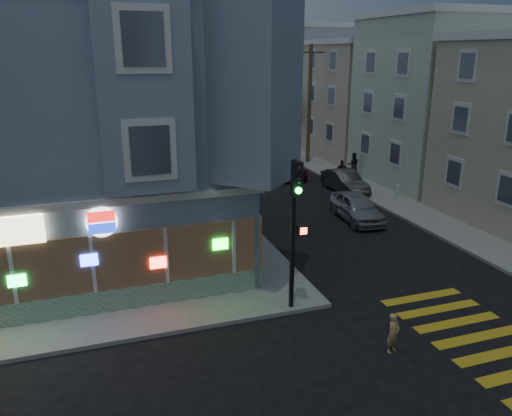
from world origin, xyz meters
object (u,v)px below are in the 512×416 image
parked_car_a (357,207)px  traffic_signal (295,211)px  utility_pole (309,103)px  street_tree_near (283,106)px  street_tree_far (255,99)px  parked_car_c (284,167)px  parked_car_b (345,181)px  pedestrian_a (353,165)px  parked_car_d (275,152)px  running_child (393,333)px  pedestrian_b (342,172)px  fire_hydrant (397,190)px

parked_car_a → traffic_signal: 11.04m
utility_pole → street_tree_near: utility_pole is taller
street_tree_far → parked_car_c: (-3.60, -17.41, -3.23)m
street_tree_near → parked_car_b: (-1.50, -14.61, -3.24)m
utility_pole → pedestrian_a: 6.79m
utility_pole → parked_car_b: utility_pole is taller
utility_pole → parked_car_d: (-2.16, 1.79, -4.06)m
street_tree_far → parked_car_a: street_tree_far is taller
parked_car_b → parked_car_d: size_ratio=0.79×
utility_pole → parked_car_d: 4.93m
parked_car_c → parked_car_d: bearing=75.3°
street_tree_far → parked_car_d: size_ratio=0.99×
pedestrian_a → street_tree_far: bearing=-65.4°
parked_car_a → parked_car_b: 5.61m
traffic_signal → street_tree_far: bearing=78.5°
parked_car_a → parked_car_d: bearing=90.1°
utility_pole → parked_car_a: (-3.40, -13.81, -4.07)m
street_tree_near → parked_car_b: 15.04m
running_child → pedestrian_a: bearing=42.9°
parked_car_a → parked_car_d: size_ratio=0.80×
utility_pole → street_tree_far: utility_pole is taller
street_tree_far → parked_car_b: size_ratio=1.25×
utility_pole → parked_car_b: size_ratio=2.13×
parked_car_d → running_child: bearing=-111.3°
pedestrian_b → parked_car_c: pedestrian_b is taller
street_tree_far → traffic_signal: street_tree_far is taller
parked_car_d → traffic_signal: size_ratio=1.03×
traffic_signal → street_tree_near: bearing=74.2°
utility_pole → parked_car_d: size_ratio=1.69×
street_tree_far → pedestrian_a: 19.77m
pedestrian_a → parked_car_d: (-3.16, 7.33, -0.25)m
street_tree_near → pedestrian_b: 13.41m
parked_car_c → street_tree_near: bearing=67.8°
parked_car_c → fire_hydrant: bearing=-61.2°
parked_car_b → parked_car_c: 5.61m
running_child → parked_car_d: bearing=55.6°
pedestrian_a → parked_car_a: (-4.40, -8.27, -0.26)m
parked_car_c → traffic_signal: (-6.99, -18.43, 2.96)m
parked_car_b → pedestrian_a: bearing=53.2°
running_child → parked_car_a: bearing=44.4°
running_child → fire_hydrant: bearing=34.7°
parked_car_b → parked_car_d: parked_car_d is taller
pedestrian_b → utility_pole: bearing=-85.0°
street_tree_near → pedestrian_b: size_ratio=3.38×
parked_car_d → fire_hydrant: bearing=-84.1°
traffic_signal → fire_hydrant: size_ratio=6.73×
parked_car_c → traffic_signal: 19.93m
street_tree_near → parked_car_d: 5.78m
traffic_signal → running_child: bearing=-54.0°
pedestrian_b → traffic_signal: size_ratio=0.30×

